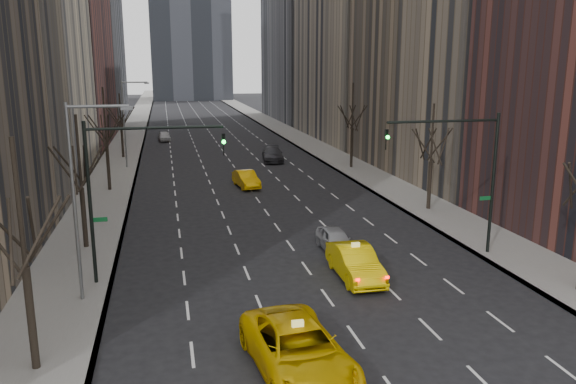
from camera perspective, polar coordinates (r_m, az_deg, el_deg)
sidewalk_left at (r=86.47m, az=-15.80°, el=5.26°), size 4.50×320.00×0.15m
sidewalk_right at (r=88.47m, az=0.31°, el=5.90°), size 4.50×320.00×0.15m
tree_lw_a at (r=21.38m, az=-25.10°, el=-7.09°), size 3.36×3.50×8.28m
tree_lw_b at (r=34.72m, az=-20.24°, el=0.39°), size 3.36×3.50×7.82m
tree_lw_c at (r=50.35m, az=-17.94°, el=4.57°), size 3.36×3.50×8.74m
tree_lw_d at (r=68.21m, az=-16.57°, el=6.27°), size 3.36×3.50×7.36m
tree_rw_b at (r=42.81m, az=14.30°, el=3.01°), size 3.36×3.50×7.82m
tree_rw_c at (r=59.23m, az=6.52°, el=6.26°), size 3.36×3.50×8.74m
traffic_mast_left at (r=28.22m, az=-16.26°, el=1.63°), size 6.69×0.39×8.00m
traffic_mast_right at (r=32.49m, az=17.75°, el=2.95°), size 6.69×0.39×8.00m
streetlight_near at (r=26.43m, az=-20.28°, el=0.90°), size 2.83×0.22×9.00m
streetlight_far at (r=60.99m, az=-16.03°, el=7.53°), size 2.83×0.22×9.00m
taxi_suv at (r=20.52m, az=1.05°, el=-15.76°), size 3.64×6.74×1.80m
taxi_sedan at (r=29.10m, az=6.83°, el=-7.12°), size 1.82×5.11×1.68m
silver_sedan_ahead at (r=33.11m, az=4.82°, el=-4.87°), size 1.63×4.00×1.36m
far_taxi at (r=50.27m, az=-4.27°, el=1.33°), size 2.13×4.61×1.47m
far_suv_grey at (r=63.83m, az=-1.57°, el=3.86°), size 2.87×5.68×1.58m
far_car_white at (r=82.88m, az=-12.46°, el=5.56°), size 1.94×4.15×1.38m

